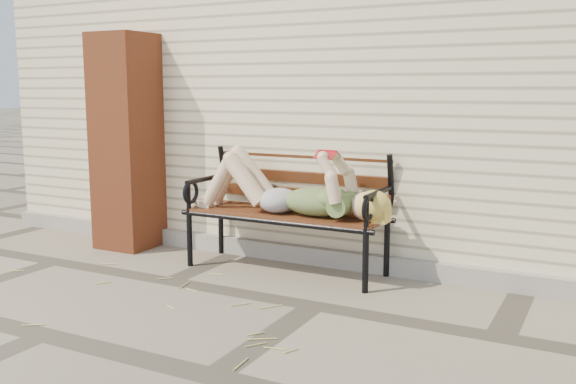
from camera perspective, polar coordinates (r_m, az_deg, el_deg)
The scene contains 7 objects.
ground at distance 4.54m, azimuth 2.33°, elevation -10.07°, with size 80.00×80.00×0.00m, color gray.
house_wall at distance 7.12m, azimuth 12.85°, elevation 8.98°, with size 8.00×4.00×3.00m, color beige.
foundation_strip at distance 5.37m, azimuth 6.76°, elevation -6.22°, with size 8.00×0.10×0.15m, color #9E978F.
brick_pillar at distance 6.22m, azimuth -14.14°, elevation 4.32°, with size 0.50×0.50×2.00m, color #974322.
garden_bench at distance 5.32m, azimuth 0.33°, elevation 0.06°, with size 1.80×0.72×1.17m.
reading_woman at distance 5.18m, azimuth -0.25°, elevation 0.25°, with size 1.70×0.39×0.53m.
straw_scatter at distance 4.93m, azimuth -11.57°, elevation -8.62°, with size 2.28×1.79×0.01m.
Camera 1 is at (1.81, -3.88, 1.50)m, focal length 40.00 mm.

